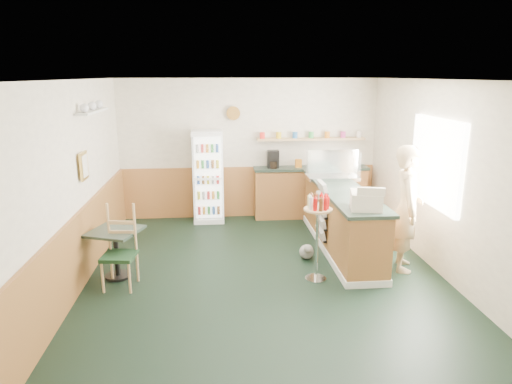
{
  "coord_description": "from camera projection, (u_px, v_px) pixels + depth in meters",
  "views": [
    {
      "loc": [
        -0.64,
        -5.81,
        2.76
      ],
      "look_at": [
        -0.07,
        0.6,
        1.1
      ],
      "focal_mm": 32.0,
      "sensor_mm": 36.0,
      "label": 1
    }
  ],
  "objects": [
    {
      "name": "ground",
      "position": [
        265.0,
        279.0,
        6.35
      ],
      "size": [
        6.0,
        6.0,
        0.0
      ],
      "primitive_type": "plane",
      "color": "black",
      "rests_on": "ground"
    },
    {
      "name": "room_envelope",
      "position": [
        245.0,
        162.0,
        6.66
      ],
      "size": [
        5.04,
        6.02,
        2.72
      ],
      "color": "silver",
      "rests_on": "ground"
    },
    {
      "name": "service_counter",
      "position": [
        341.0,
        221.0,
        7.39
      ],
      "size": [
        0.68,
        3.01,
        1.01
      ],
      "color": "#AA6536",
      "rests_on": "ground"
    },
    {
      "name": "back_counter",
      "position": [
        310.0,
        190.0,
        9.02
      ],
      "size": [
        2.24,
        0.42,
        1.69
      ],
      "color": "#AA6536",
      "rests_on": "ground"
    },
    {
      "name": "drinks_fridge",
      "position": [
        208.0,
        177.0,
        8.71
      ],
      "size": [
        0.58,
        0.51,
        1.75
      ],
      "color": "white",
      "rests_on": "ground"
    },
    {
      "name": "display_case",
      "position": [
        333.0,
        165.0,
        7.82
      ],
      "size": [
        0.87,
        0.46,
        0.5
      ],
      "color": "silver",
      "rests_on": "service_counter"
    },
    {
      "name": "cash_register",
      "position": [
        366.0,
        200.0,
        6.11
      ],
      "size": [
        0.48,
        0.5,
        0.23
      ],
      "primitive_type": "cube",
      "rotation": [
        0.0,
        0.0,
        -0.22
      ],
      "color": "beige",
      "rests_on": "service_counter"
    },
    {
      "name": "shopkeeper",
      "position": [
        407.0,
        209.0,
        6.49
      ],
      "size": [
        0.59,
        0.7,
        1.82
      ],
      "primitive_type": "imported",
      "rotation": [
        0.0,
        0.0,
        1.29
      ],
      "color": "tan",
      "rests_on": "ground"
    },
    {
      "name": "condiment_stand",
      "position": [
        318.0,
        223.0,
        6.14
      ],
      "size": [
        0.38,
        0.38,
        1.2
      ],
      "rotation": [
        0.0,
        0.0,
        0.38
      ],
      "color": "silver",
      "rests_on": "ground"
    },
    {
      "name": "newspaper_rack",
      "position": [
        322.0,
        211.0,
        7.16
      ],
      "size": [
        0.09,
        0.47,
        0.93
      ],
      "color": "black",
      "rests_on": "ground"
    },
    {
      "name": "cafe_table",
      "position": [
        116.0,
        244.0,
        6.3
      ],
      "size": [
        0.81,
        0.81,
        0.69
      ],
      "rotation": [
        0.0,
        0.0,
        -0.34
      ],
      "color": "black",
      "rests_on": "ground"
    },
    {
      "name": "cafe_chair",
      "position": [
        120.0,
        244.0,
        6.06
      ],
      "size": [
        0.46,
        0.46,
        1.11
      ],
      "rotation": [
        0.0,
        0.0,
        -0.12
      ],
      "color": "black",
      "rests_on": "ground"
    },
    {
      "name": "dog_doorstop",
      "position": [
        307.0,
        251.0,
        7.0
      ],
      "size": [
        0.23,
        0.29,
        0.27
      ],
      "rotation": [
        0.0,
        0.0,
        0.27
      ],
      "color": "gray",
      "rests_on": "ground"
    }
  ]
}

